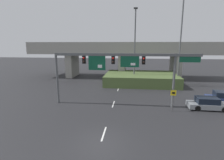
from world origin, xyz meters
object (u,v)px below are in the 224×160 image
object	(u,v)px
highway_light_pole_near	(135,45)
parked_sedan_near_right	(208,104)
speed_limit_sign	(173,97)
highway_light_pole_far	(180,41)
signal_gantry	(121,63)

from	to	relation	value
highway_light_pole_near	parked_sedan_near_right	distance (m)	16.17
parked_sedan_near_right	speed_limit_sign	bearing A→B (deg)	-163.95
highway_light_pole_near	parked_sedan_near_right	world-z (taller)	highway_light_pole_near
speed_limit_sign	highway_light_pole_far	bearing A→B (deg)	74.27
speed_limit_sign	highway_light_pole_far	size ratio (longest dim) A/B	0.16
parked_sedan_near_right	signal_gantry	bearing A→B (deg)	-179.94
signal_gantry	highway_light_pole_far	xyz separation A→B (m)	(9.45, 11.14, 2.76)
signal_gantry	speed_limit_sign	xyz separation A→B (m)	(5.95, -1.31, -3.57)
speed_limit_sign	highway_light_pole_near	bearing A→B (deg)	107.60
speed_limit_sign	parked_sedan_near_right	world-z (taller)	speed_limit_sign
highway_light_pole_far	parked_sedan_near_right	bearing A→B (deg)	-86.50
parked_sedan_near_right	highway_light_pole_far	bearing A→B (deg)	94.60
highway_light_pole_near	parked_sedan_near_right	bearing A→B (deg)	-55.35
signal_gantry	parked_sedan_near_right	world-z (taller)	signal_gantry
parked_sedan_near_right	highway_light_pole_near	bearing A→B (deg)	125.75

